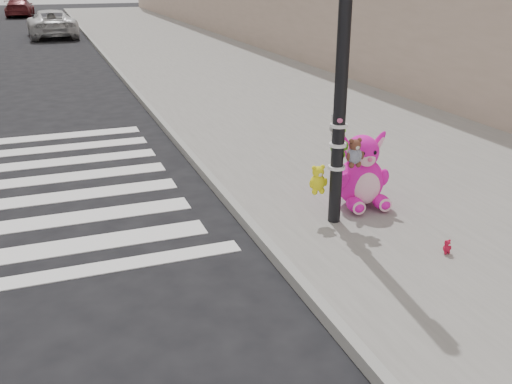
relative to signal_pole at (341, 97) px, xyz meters
name	(u,v)px	position (x,y,z in m)	size (l,w,h in m)	color
ground	(170,351)	(-2.61, -1.82, -1.80)	(120.00, 120.00, 0.00)	black
sidewalk_near	(272,95)	(2.39, 8.18, -1.73)	(7.00, 80.00, 0.14)	slate
curb_edge	(146,104)	(-1.06, 8.18, -1.73)	(0.12, 80.00, 0.15)	gray
signal_pole	(341,97)	(0.00, 0.00, 0.00)	(0.68, 0.49, 4.00)	black
pink_bunny	(361,176)	(0.59, 0.35, -1.22)	(0.76, 0.83, 1.08)	#F314B4
red_teddy	(447,247)	(0.79, -1.32, -1.57)	(0.12, 0.08, 0.18)	#B71231
car_white_near	(52,24)	(-2.71, 25.98, -1.11)	(2.28, 4.94, 1.37)	silver
car_maroon_near	(20,8)	(-4.49, 41.42, -1.15)	(1.82, 4.47, 1.30)	maroon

